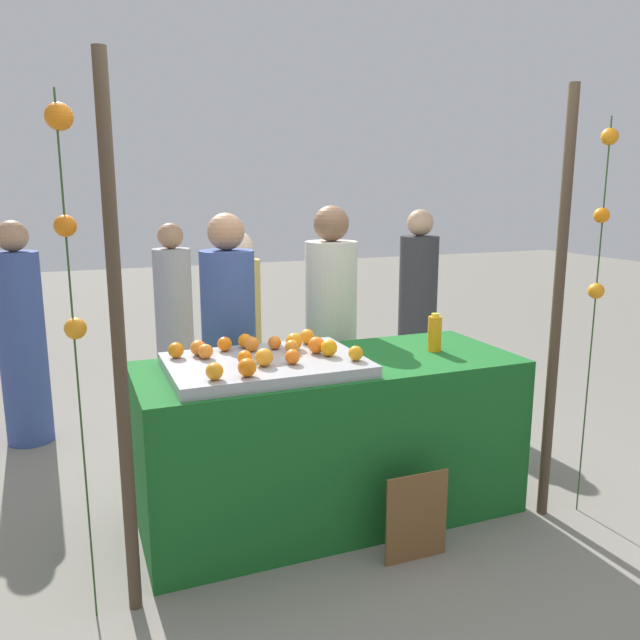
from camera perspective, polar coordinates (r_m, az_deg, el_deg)
The scene contains 33 objects.
ground_plane at distance 3.76m, azimuth 0.89°, elevation -16.81°, with size 24.00×24.00×0.00m, color gray.
stall_counter at distance 3.57m, azimuth 0.91°, elevation -10.59°, with size 2.06×0.82×0.88m, color #196023.
orange_tray at distance 3.26m, azimuth -4.90°, elevation -4.04°, with size 0.98×0.68×0.06m, color #9EA0A5.
orange_0 at distance 3.40m, azimuth -6.16°, elevation -2.16°, with size 0.08×0.08×0.08m, color orange.
orange_1 at distance 3.35m, azimuth -0.33°, elevation -2.27°, with size 0.09×0.09×0.09m, color orange.
orange_2 at distance 3.35m, azimuth -2.54°, elevation -2.41°, with size 0.07×0.07×0.07m, color orange.
orange_3 at distance 2.96m, azimuth -6.55°, elevation -4.26°, with size 0.09×0.09×0.09m, color orange.
orange_4 at distance 3.43m, azimuth -8.56°, elevation -2.14°, with size 0.08×0.08×0.08m, color orange.
orange_5 at distance 3.30m, azimuth -10.23°, elevation -2.79°, with size 0.08×0.08×0.08m, color orange.
orange_6 at distance 3.15m, azimuth -6.77°, elevation -3.38°, with size 0.07×0.07×0.07m, color orange.
orange_7 at distance 3.49m, azimuth -6.73°, elevation -1.86°, with size 0.08×0.08×0.08m, color orange.
orange_8 at distance 3.34m, azimuth -12.80°, elevation -2.66°, with size 0.08×0.08×0.08m, color orange.
orange_9 at distance 3.29m, azimuth 0.80°, elevation -2.51°, with size 0.09×0.09×0.09m, color orange.
orange_10 at distance 3.21m, azimuth 3.21°, elevation -3.00°, with size 0.08×0.08×0.08m, color orange.
orange_11 at distance 2.93m, azimuth -9.45°, elevation -4.56°, with size 0.08×0.08×0.08m, color orange.
orange_12 at distance 3.15m, azimuth -2.49°, elevation -3.31°, with size 0.08×0.08×0.08m, color orange.
orange_13 at distance 3.44m, azimuth -4.09°, elevation -2.05°, with size 0.07×0.07×0.07m, color orange.
orange_14 at distance 3.55m, azimuth -1.16°, elevation -1.50°, with size 0.08×0.08×0.08m, color orange.
orange_15 at distance 3.43m, azimuth -2.32°, elevation -1.92°, with size 0.09×0.09×0.09m, color orange.
orange_16 at distance 3.36m, azimuth -10.87°, elevation -2.47°, with size 0.08×0.08×0.08m, color orange.
orange_17 at distance 3.12m, azimuth -5.04°, elevation -3.35°, with size 0.09×0.09×0.09m, color orange.
juice_bottle at distance 3.68m, azimuth 10.25°, elevation -1.18°, with size 0.08×0.08×0.22m.
chalkboard_sign at distance 3.28m, azimuth 8.59°, elevation -17.13°, with size 0.33×0.03×0.46m.
vendor_left at distance 3.98m, azimuth -8.11°, elevation -3.29°, with size 0.33×0.33×1.65m.
vendor_right at distance 4.21m, azimuth 0.98°, elevation -2.13°, with size 0.34×0.34×1.69m.
crowd_person_0 at distance 4.80m, azimuth -7.04°, elevation -1.65°, with size 0.30×0.30×1.49m.
crowd_person_1 at distance 5.49m, azimuth 8.73°, elevation 0.69°, with size 0.33×0.33×1.62m.
crowd_person_2 at distance 5.36m, azimuth -12.93°, elevation -0.24°, with size 0.31×0.31×1.53m.
crowd_person_3 at distance 4.93m, azimuth -25.16°, elevation -1.79°, with size 0.32×0.32×1.58m.
canopy_post_left at distance 2.68m, azimuth -17.58°, elevation -2.70°, with size 0.06×0.06×2.31m, color #473828.
canopy_post_right at distance 3.58m, azimuth 20.49°, elevation 0.66°, with size 0.06×0.06×2.31m, color #473828.
garland_strand_left at distance 2.59m, azimuth -21.83°, elevation 8.72°, with size 0.10×0.11×2.15m.
garland_strand_right at distance 3.64m, azimuth 23.97°, elevation 8.11°, with size 0.10×0.10×2.15m.
Camera 1 is at (-1.28, -3.04, 1.80)m, focal length 35.67 mm.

